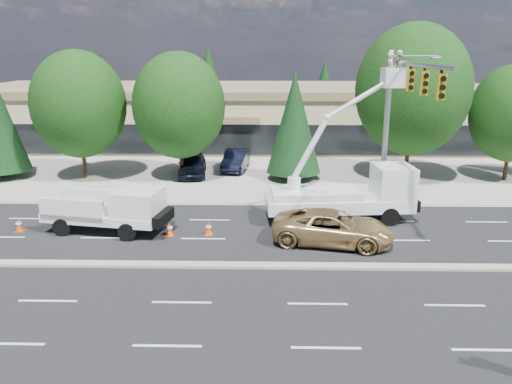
{
  "coord_description": "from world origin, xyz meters",
  "views": [
    {
      "loc": [
        3.11,
        -19.67,
        9.03
      ],
      "look_at": [
        2.6,
        3.27,
        2.4
      ],
      "focal_mm": 35.0,
      "sensor_mm": 36.0,
      "label": 1
    }
  ],
  "objects_px": {
    "signal_mast": "(398,107)",
    "utility_pickup": "(112,214)",
    "minivan": "(333,228)",
    "bucket_truck": "(354,186)"
  },
  "relations": [
    {
      "from": "utility_pickup",
      "to": "bucket_truck",
      "type": "height_order",
      "value": "bucket_truck"
    },
    {
      "from": "bucket_truck",
      "to": "minivan",
      "type": "relative_size",
      "value": 1.57
    },
    {
      "from": "minivan",
      "to": "utility_pickup",
      "type": "bearing_deg",
      "value": 94.33
    },
    {
      "from": "utility_pickup",
      "to": "bucket_truck",
      "type": "relative_size",
      "value": 0.7
    },
    {
      "from": "utility_pickup",
      "to": "bucket_truck",
      "type": "distance_m",
      "value": 12.72
    },
    {
      "from": "utility_pickup",
      "to": "minivan",
      "type": "relative_size",
      "value": 1.1
    },
    {
      "from": "utility_pickup",
      "to": "signal_mast",
      "type": "bearing_deg",
      "value": 21.45
    },
    {
      "from": "signal_mast",
      "to": "utility_pickup",
      "type": "height_order",
      "value": "signal_mast"
    },
    {
      "from": "signal_mast",
      "to": "bucket_truck",
      "type": "xyz_separation_m",
      "value": [
        -2.24,
        -0.77,
        -4.13
      ]
    },
    {
      "from": "signal_mast",
      "to": "utility_pickup",
      "type": "bearing_deg",
      "value": -168.78
    }
  ]
}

